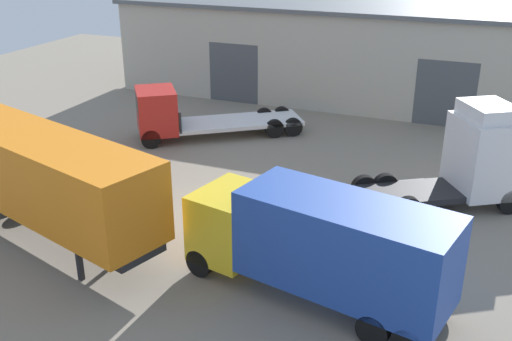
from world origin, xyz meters
name	(u,v)px	position (x,y,z in m)	size (l,w,h in m)	color
ground_plane	(233,214)	(0.00, 0.00, 0.00)	(60.00, 60.00, 0.00)	gray
warehouse_building	(352,49)	(0.00, 18.48, 2.92)	(28.87, 9.48, 5.82)	#B7B2A3
tractor_unit_white	(475,158)	(8.34, 4.44, 1.94)	(6.59, 5.50, 4.11)	silver
container_trailer_grey	(46,178)	(-4.82, -4.45, 2.53)	(9.81, 5.14, 3.95)	orange
flatbed_truck_red	(183,115)	(-5.90, 6.92, 1.27)	(8.24, 6.95, 2.68)	red
box_truck_yellow	(319,242)	(4.59, -4.07, 1.89)	(8.36, 4.05, 3.34)	yellow
gravel_pile	(30,150)	(-10.42, 0.75, 0.87)	(4.08, 4.08, 1.73)	#423D38
oil_drum	(246,210)	(0.68, -0.34, 0.44)	(0.58, 0.58, 0.88)	#33519E
traffic_cone	(313,198)	(2.62, 1.99, 0.25)	(0.40, 0.40, 0.55)	black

